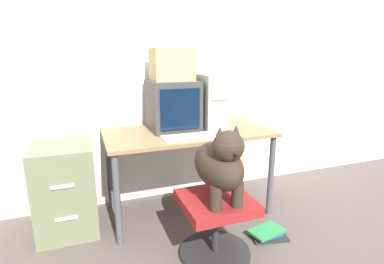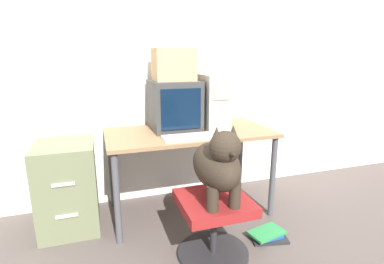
{
  "view_description": "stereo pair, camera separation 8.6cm",
  "coord_description": "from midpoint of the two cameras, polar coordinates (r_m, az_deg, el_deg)",
  "views": [
    {
      "loc": [
        -0.84,
        -2.02,
        1.41
      ],
      "look_at": [
        -0.07,
        0.07,
        0.83
      ],
      "focal_mm": 28.0,
      "sensor_mm": 36.0,
      "label": 1
    },
    {
      "loc": [
        -0.76,
        -2.04,
        1.41
      ],
      "look_at": [
        -0.07,
        0.07,
        0.83
      ],
      "focal_mm": 28.0,
      "sensor_mm": 36.0,
      "label": 2
    }
  ],
  "objects": [
    {
      "name": "crt_monitor",
      "position": [
        2.64,
        -2.47,
        5.15
      ],
      "size": [
        0.41,
        0.45,
        0.43
      ],
      "color": "#383838",
      "rests_on": "desk"
    },
    {
      "name": "desk",
      "position": [
        2.63,
        0.48,
        -1.66
      ],
      "size": [
        1.43,
        0.72,
        0.76
      ],
      "color": "olive",
      "rests_on": "ground_plane"
    },
    {
      "name": "filing_cabinet",
      "position": [
        2.66,
        -21.75,
        -9.59
      ],
      "size": [
        0.45,
        0.52,
        0.73
      ],
      "color": "#6B7251",
      "rests_on": "ground_plane"
    },
    {
      "name": "keyboard",
      "position": [
        2.36,
        0.34,
        -0.96
      ],
      "size": [
        0.41,
        0.17,
        0.03
      ],
      "color": "silver",
      "rests_on": "desk"
    },
    {
      "name": "cardboard_box",
      "position": [
        2.61,
        -2.58,
        12.74
      ],
      "size": [
        0.34,
        0.27,
        0.27
      ],
      "color": "tan",
      "rests_on": "crt_monitor"
    },
    {
      "name": "ground_plane",
      "position": [
        2.6,
        3.1,
        -18.24
      ],
      "size": [
        12.0,
        12.0,
        0.0
      ],
      "primitive_type": "plane",
      "color": "#564C47"
    },
    {
      "name": "office_chair",
      "position": [
        2.2,
        5.33,
        -16.99
      ],
      "size": [
        0.51,
        0.51,
        0.46
      ],
      "color": "#262628",
      "rests_on": "ground_plane"
    },
    {
      "name": "wall_back",
      "position": [
        2.93,
        -2.2,
        12.47
      ],
      "size": [
        8.0,
        0.05,
        2.6
      ],
      "color": "white",
      "rests_on": "ground_plane"
    },
    {
      "name": "computer_mouse",
      "position": [
        2.44,
        6.4,
        -0.45
      ],
      "size": [
        0.06,
        0.04,
        0.04
      ],
      "color": "beige",
      "rests_on": "desk"
    },
    {
      "name": "pc_tower",
      "position": [
        2.71,
        4.46,
        5.91
      ],
      "size": [
        0.2,
        0.47,
        0.48
      ],
      "color": "beige",
      "rests_on": "desk"
    },
    {
      "name": "book_stack_floor",
      "position": [
        2.57,
        15.14,
        -18.42
      ],
      "size": [
        0.32,
        0.24,
        0.06
      ],
      "color": "#262628",
      "rests_on": "ground_plane"
    },
    {
      "name": "dog",
      "position": [
        1.95,
        6.22,
        -6.04
      ],
      "size": [
        0.28,
        0.52,
        0.54
      ],
      "color": "#33281E",
      "rests_on": "office_chair"
    }
  ]
}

